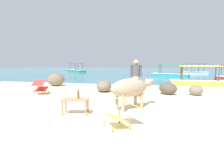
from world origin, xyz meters
name	(u,v)px	position (x,y,z in m)	size (l,w,h in m)	color
sand_beach	(77,111)	(0.00, 0.00, 0.02)	(18.00, 14.00, 0.04)	beige
water_surface	(137,72)	(0.00, 22.00, 0.00)	(60.00, 36.00, 0.03)	teal
cow	(131,88)	(1.64, 0.61, 0.74)	(1.50, 1.68, 1.06)	tan
low_bench_table	(75,101)	(0.11, -0.34, 0.41)	(0.83, 0.57, 0.45)	#A37A4C
bottle	(78,94)	(0.17, -0.25, 0.61)	(0.07, 0.07, 0.30)	brown
deck_chair_near	(122,111)	(1.65, -1.16, 0.42)	(0.93, 0.88, 0.68)	#A37A4C
deck_chair_far	(40,86)	(-2.84, 2.43, 0.42)	(0.68, 0.86, 0.68)	#A37A4C
person_standing	(136,75)	(1.58, 2.87, 0.99)	(0.51, 0.32, 1.62)	#CC3D47
shore_rock_large	(56,80)	(-3.66, 5.42, 0.44)	(1.05, 0.87, 0.80)	#756651
shore_rock_medium	(196,90)	(4.25, 3.75, 0.27)	(0.62, 0.56, 0.45)	gray
shore_rock_small	(104,86)	(-0.13, 3.86, 0.33)	(1.07, 0.78, 0.59)	#756651
shore_rock_flat	(168,88)	(3.01, 3.70, 0.32)	(0.87, 0.64, 0.57)	brown
boat_yellow	(199,81)	(5.25, 8.01, 0.29)	(3.71, 1.27, 1.29)	gold
boat_white	(195,72)	(7.25, 19.50, 0.29)	(3.56, 3.24, 1.29)	white
boat_teal	(170,74)	(3.97, 14.90, 0.29)	(3.85, 2.18, 1.29)	teal
boat_green	(76,70)	(-8.75, 20.71, 0.29)	(3.59, 3.19, 1.29)	#338E66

